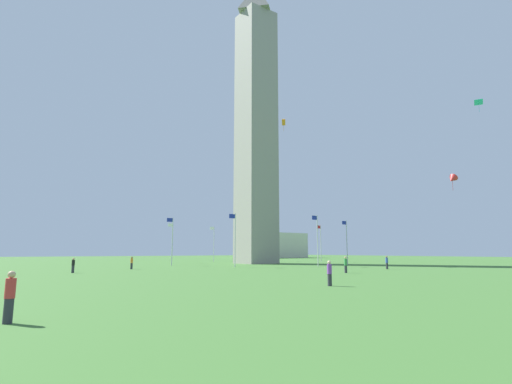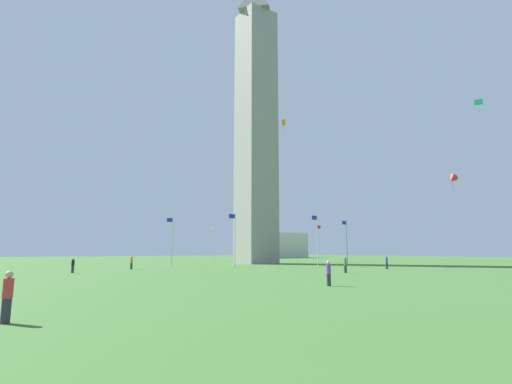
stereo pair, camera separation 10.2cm
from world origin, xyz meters
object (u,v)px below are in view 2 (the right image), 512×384
object	(u,v)px
flagpole_se	(347,240)
person_green_shirt	(345,265)
flagpole_n	(172,239)
flagpole_s	(321,242)
person_red_shirt	(7,297)
kite_red_delta	(452,179)
distant_building	(271,245)
kite_orange_box	(284,122)
flagpole_w	(214,242)
kite_cyan_diamond	(479,102)
person_orange_shirt	(131,263)
obelisk_monument	(256,117)
flagpole_sw	(269,242)
person_purple_shirt	(329,273)
person_black_shirt	(73,265)
person_blue_shirt	(387,263)
flagpole_e	(317,238)
flagpole_ne	(235,237)
flagpole_nw	(172,241)

from	to	relation	value
flagpole_se	person_green_shirt	bearing A→B (deg)	42.15
flagpole_n	flagpole_s	bearing A→B (deg)	180.00
flagpole_s	person_red_shirt	size ratio (longest dim) A/B	4.70
kite_red_delta	distant_building	xyz separation A→B (m)	(-27.00, -82.16, -8.62)
flagpole_se	kite_orange_box	xyz separation A→B (m)	(12.15, -2.83, 20.89)
flagpole_w	kite_cyan_diamond	bearing A→B (deg)	109.58
person_orange_shirt	kite_orange_box	xyz separation A→B (m)	(-26.31, -0.92, 24.43)
distant_building	kite_cyan_diamond	bearing A→B (deg)	74.82
person_orange_shirt	distant_building	xyz separation A→B (m)	(-67.70, -61.05, 3.51)
obelisk_monument	flagpole_se	bearing A→B (deg)	134.86
obelisk_monument	flagpole_sw	world-z (taller)	obelisk_monument
person_purple_shirt	person_green_shirt	bearing A→B (deg)	-17.85
kite_orange_box	flagpole_se	bearing A→B (deg)	166.88
person_orange_shirt	kite_orange_box	size ratio (longest dim) A/B	0.72
person_black_shirt	person_blue_shirt	world-z (taller)	person_blue_shirt
person_blue_shirt	kite_red_delta	xyz separation A→B (m)	(-12.92, 2.56, 12.10)
flagpole_s	person_green_shirt	xyz separation A→B (m)	(26.89, 31.82, -3.48)
person_green_shirt	kite_orange_box	size ratio (longest dim) A/B	0.77
flagpole_sw	kite_red_delta	size ratio (longest dim) A/B	3.15
person_green_shirt	person_orange_shirt	bearing A→B (deg)	82.47
flagpole_n	flagpole_se	size ratio (longest dim) A/B	1.00
flagpole_n	distant_building	xyz separation A→B (m)	(-58.15, -50.99, -0.03)
person_blue_shirt	kite_red_delta	bearing A→B (deg)	-131.75
person_green_shirt	kite_red_delta	world-z (taller)	kite_red_delta
flagpole_e	flagpole_n	bearing A→B (deg)	-45.00
flagpole_ne	person_green_shirt	size ratio (longest dim) A/B	4.52
flagpole_sw	distant_building	distance (m)	48.76
kite_red_delta	kite_orange_box	bearing A→B (deg)	-56.85
flagpole_e	kite_orange_box	distance (m)	22.30
obelisk_monument	flagpole_n	xyz separation A→B (m)	(16.99, 0.00, -24.69)
person_purple_shirt	kite_red_delta	size ratio (longest dim) A/B	0.68
flagpole_ne	flagpole_nw	world-z (taller)	same
flagpole_e	kite_red_delta	xyz separation A→B (m)	(-14.22, 14.25, 8.60)
flagpole_n	kite_red_delta	size ratio (longest dim) A/B	3.15
flagpole_s	flagpole_w	xyz separation A→B (m)	(16.93, -16.93, 0.00)
flagpole_w	flagpole_n	bearing A→B (deg)	45.00
flagpole_se	flagpole_w	size ratio (longest dim) A/B	1.00
flagpole_w	kite_cyan_diamond	distance (m)	57.91
person_red_shirt	flagpole_nw	bearing A→B (deg)	15.67
person_red_shirt	kite_red_delta	xyz separation A→B (m)	(-55.56, -14.95, 12.11)
kite_cyan_diamond	flagpole_w	bearing A→B (deg)	-70.42
flagpole_sw	flagpole_s	bearing A→B (deg)	112.50
obelisk_monument	flagpole_se	distance (m)	29.92
person_purple_shirt	flagpole_s	bearing A→B (deg)	-10.08
kite_cyan_diamond	kite_red_delta	world-z (taller)	kite_cyan_diamond
flagpole_s	person_purple_shirt	xyz separation A→B (m)	(39.72, 42.20, -3.51)
person_black_shirt	kite_cyan_diamond	distance (m)	60.78
flagpole_sw	person_green_shirt	bearing A→B (deg)	63.40
person_orange_shirt	kite_cyan_diamond	bearing A→B (deg)	-70.72
flagpole_e	kite_orange_box	size ratio (longest dim) A/B	3.47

